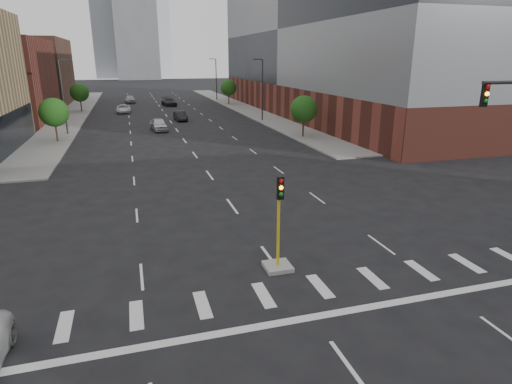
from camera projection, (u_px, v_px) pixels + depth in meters
name	position (u px, v px, depth m)	size (l,w,h in m)	color
sidewalk_left_far	(75.00, 112.00, 74.96)	(5.00, 92.00, 0.15)	gray
sidewalk_right_far	(241.00, 107.00, 83.04)	(5.00, 92.00, 0.15)	gray
building_left_far_b	(14.00, 72.00, 86.14)	(20.00, 24.00, 13.00)	brown
building_right_main	(346.00, 47.00, 70.86)	(24.00, 70.00, 22.00)	brown
tower_left	(115.00, 0.00, 200.00)	(22.00, 22.00, 70.00)	#B2B7BC
tower_right	(149.00, 1.00, 239.95)	(20.00, 20.00, 80.00)	#B2B7BC
tower_mid	(136.00, 27.00, 187.74)	(18.00, 18.00, 44.00)	slate
median_traffic_signal	(278.00, 249.00, 19.21)	(1.20, 1.20, 4.40)	#999993
streetlight_right_a	(262.00, 87.00, 63.75)	(1.60, 0.22, 9.07)	#2D2D30
streetlight_right_b	(216.00, 78.00, 95.78)	(1.60, 0.22, 9.07)	#2D2D30
streetlight_left	(63.00, 94.00, 51.95)	(1.60, 0.22, 9.07)	#2D2D30
tree_left_near	(54.00, 112.00, 47.69)	(3.20, 3.20, 4.85)	#382619
tree_left_far	(80.00, 92.00, 75.15)	(3.20, 3.20, 4.85)	#382619
tree_right_near	(304.00, 109.00, 50.66)	(3.20, 3.20, 4.85)	#382619
tree_right_far	(228.00, 88.00, 87.27)	(3.20, 3.20, 4.85)	#382619
car_near_left	(159.00, 125.00, 56.39)	(1.89, 4.69, 1.60)	silver
car_mid_right	(180.00, 116.00, 65.40)	(1.51, 4.34, 1.43)	black
car_far_left	(123.00, 109.00, 74.72)	(2.33, 5.05, 1.40)	silver
car_deep_right	(169.00, 102.00, 85.70)	(2.24, 5.52, 1.60)	black
car_distant	(130.00, 99.00, 91.05)	(1.95, 4.86, 1.65)	#9C9CA1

